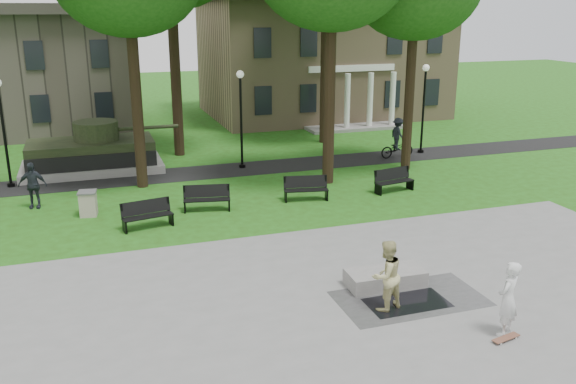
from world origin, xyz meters
The scene contains 21 objects.
ground centered at (0.00, 0.00, 0.00)m, with size 120.00×120.00×0.00m, color #244A11.
plaza centered at (0.00, -5.00, 0.01)m, with size 22.00×16.00×0.02m, color gray.
footpath centered at (0.00, 12.00, 0.01)m, with size 44.00×2.60×0.01m, color black.
building_right centered at (10.00, 26.00, 4.34)m, with size 17.00×12.00×8.60m.
building_left centered at (-11.00, 26.50, 3.60)m, with size 15.00×10.00×7.20m, color #4C443D.
lamp_left centered at (-10.00, 12.30, 2.79)m, with size 0.36×0.36×4.73m.
lamp_mid centered at (0.50, 12.30, 2.79)m, with size 0.36×0.36×4.73m.
lamp_right centered at (10.50, 12.30, 2.79)m, with size 0.36×0.36×4.73m.
tank_monument centered at (-6.46, 14.00, 0.86)m, with size 7.45×3.40×2.40m.
puddle centered at (1.08, -3.07, 0.02)m, with size 2.20×1.20×0.00m, color black.
concrete_block centered at (1.01, -1.91, 0.24)m, with size 2.20×1.00×0.45m, color gray.
skateboard centered at (2.35, -5.51, 0.06)m, with size 0.78×0.20×0.07m, color brown.
skateboarder centered at (2.50, -5.25, 0.96)m, with size 0.69×0.45×1.88m, color silver.
friend_watching centered at (0.35, -3.17, 0.97)m, with size 0.92×0.72×1.90m, color tan.
pedestrian_walker centered at (-8.83, 8.84, 0.92)m, with size 1.08×0.45×1.84m, color #22262D.
cyclist centered at (8.73, 11.72, 0.86)m, with size 1.94×1.11×2.11m.
park_bench_0 centered at (-4.84, 5.11, 0.52)m, with size 1.85×0.86×1.00m.
park_bench_1 centered at (-2.46, 6.36, 0.52)m, with size 1.85×0.85×1.00m.
park_bench_2 centered at (1.64, 6.36, 0.52)m, with size 1.85×0.85×1.00m.
park_bench_3 centered at (5.65, 6.31, 0.52)m, with size 1.85×0.82×1.00m.
trash_bin centered at (-6.83, 7.17, 0.49)m, with size 0.75×0.75×0.96m.
Camera 1 is at (-6.65, -16.00, 7.62)m, focal length 38.00 mm.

